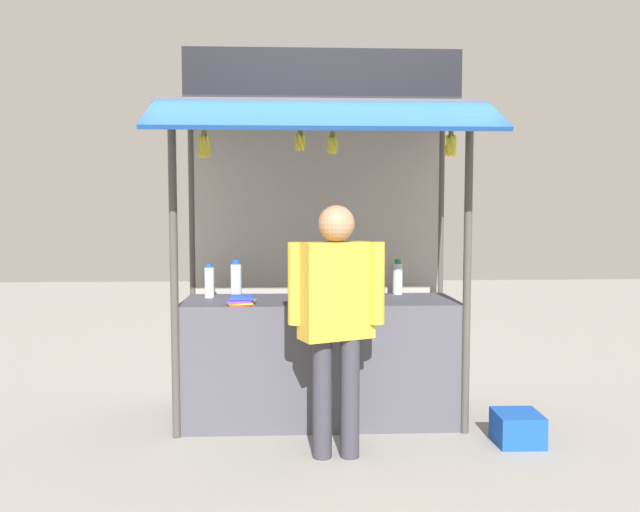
{
  "coord_description": "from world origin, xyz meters",
  "views": [
    {
      "loc": [
        -0.22,
        -4.98,
        1.7
      ],
      "look_at": [
        0.0,
        0.0,
        1.33
      ],
      "focal_mm": 35.16,
      "sensor_mm": 36.0,
      "label": 1
    }
  ],
  "objects_px": {
    "water_bottle_left": "(236,280)",
    "banana_bunch_rightmost": "(332,145)",
    "magazine_stack_far_left": "(313,298)",
    "magazine_stack_right": "(242,300)",
    "banana_bunch_inner_left": "(451,145)",
    "banana_bunch_leftmost": "(300,141)",
    "banana_bunch_inner_right": "(204,146)",
    "water_bottle_far_right": "(398,278)",
    "magazine_stack_front_right": "(366,302)",
    "vendor_person": "(336,307)",
    "water_bottle_rear_center": "(209,282)",
    "plastic_crate": "(517,428)"
  },
  "relations": [
    {
      "from": "water_bottle_left",
      "to": "magazine_stack_far_left",
      "type": "bearing_deg",
      "value": -18.3
    },
    {
      "from": "banana_bunch_inner_left",
      "to": "vendor_person",
      "type": "height_order",
      "value": "banana_bunch_inner_left"
    },
    {
      "from": "banana_bunch_inner_right",
      "to": "vendor_person",
      "type": "xyz_separation_m",
      "value": [
        0.92,
        -0.32,
        -1.11
      ]
    },
    {
      "from": "water_bottle_rear_center",
      "to": "banana_bunch_inner_right",
      "type": "height_order",
      "value": "banana_bunch_inner_right"
    },
    {
      "from": "banana_bunch_leftmost",
      "to": "magazine_stack_far_left",
      "type": "bearing_deg",
      "value": 73.9
    },
    {
      "from": "water_bottle_left",
      "to": "banana_bunch_rightmost",
      "type": "xyz_separation_m",
      "value": [
        0.75,
        -0.56,
        1.04
      ]
    },
    {
      "from": "water_bottle_far_right",
      "to": "water_bottle_rear_center",
      "type": "distance_m",
      "value": 1.58
    },
    {
      "from": "banana_bunch_inner_right",
      "to": "plastic_crate",
      "type": "xyz_separation_m",
      "value": [
        2.26,
        -0.13,
        -2.04
      ]
    },
    {
      "from": "water_bottle_rear_center",
      "to": "magazine_stack_far_left",
      "type": "relative_size",
      "value": 1.01
    },
    {
      "from": "magazine_stack_far_left",
      "to": "banana_bunch_inner_left",
      "type": "height_order",
      "value": "banana_bunch_inner_left"
    },
    {
      "from": "water_bottle_far_right",
      "to": "vendor_person",
      "type": "distance_m",
      "value": 1.24
    },
    {
      "from": "water_bottle_left",
      "to": "magazine_stack_right",
      "type": "distance_m",
      "value": 0.36
    },
    {
      "from": "magazine_stack_front_right",
      "to": "banana_bunch_inner_left",
      "type": "relative_size",
      "value": 0.95
    },
    {
      "from": "magazine_stack_right",
      "to": "vendor_person",
      "type": "bearing_deg",
      "value": -39.23
    },
    {
      "from": "magazine_stack_front_right",
      "to": "banana_bunch_inner_left",
      "type": "height_order",
      "value": "banana_bunch_inner_left"
    },
    {
      "from": "banana_bunch_rightmost",
      "to": "magazine_stack_front_right",
      "type": "bearing_deg",
      "value": 31.91
    },
    {
      "from": "water_bottle_rear_center",
      "to": "banana_bunch_inner_right",
      "type": "bearing_deg",
      "value": -84.67
    },
    {
      "from": "water_bottle_far_right",
      "to": "banana_bunch_leftmost",
      "type": "distance_m",
      "value": 1.55
    },
    {
      "from": "water_bottle_far_right",
      "to": "magazine_stack_front_right",
      "type": "distance_m",
      "value": 0.7
    },
    {
      "from": "magazine_stack_far_left",
      "to": "magazine_stack_right",
      "type": "height_order",
      "value": "magazine_stack_right"
    },
    {
      "from": "magazine_stack_front_right",
      "to": "banana_bunch_rightmost",
      "type": "distance_m",
      "value": 1.21
    },
    {
      "from": "magazine_stack_far_left",
      "to": "vendor_person",
      "type": "height_order",
      "value": "vendor_person"
    },
    {
      "from": "banana_bunch_leftmost",
      "to": "plastic_crate",
      "type": "height_order",
      "value": "banana_bunch_leftmost"
    },
    {
      "from": "water_bottle_left",
      "to": "magazine_stack_far_left",
      "type": "relative_size",
      "value": 1.13
    },
    {
      "from": "banana_bunch_leftmost",
      "to": "vendor_person",
      "type": "distance_m",
      "value": 1.21
    },
    {
      "from": "magazine_stack_right",
      "to": "magazine_stack_front_right",
      "type": "bearing_deg",
      "value": -4.26
    },
    {
      "from": "vendor_person",
      "to": "plastic_crate",
      "type": "bearing_deg",
      "value": -14.39
    },
    {
      "from": "vendor_person",
      "to": "magazine_stack_far_left",
      "type": "bearing_deg",
      "value": 78.46
    },
    {
      "from": "magazine_stack_far_left",
      "to": "magazine_stack_right",
      "type": "relative_size",
      "value": 1.04
    },
    {
      "from": "magazine_stack_far_left",
      "to": "water_bottle_far_right",
      "type": "bearing_deg",
      "value": 28.6
    },
    {
      "from": "banana_bunch_leftmost",
      "to": "vendor_person",
      "type": "height_order",
      "value": "banana_bunch_leftmost"
    },
    {
      "from": "banana_bunch_rightmost",
      "to": "plastic_crate",
      "type": "distance_m",
      "value": 2.46
    },
    {
      "from": "magazine_stack_right",
      "to": "plastic_crate",
      "type": "bearing_deg",
      "value": -10.19
    },
    {
      "from": "banana_bunch_inner_left",
      "to": "banana_bunch_inner_right",
      "type": "bearing_deg",
      "value": -180.0
    },
    {
      "from": "magazine_stack_right",
      "to": "banana_bunch_leftmost",
      "type": "relative_size",
      "value": 1.17
    },
    {
      "from": "vendor_person",
      "to": "plastic_crate",
      "type": "height_order",
      "value": "vendor_person"
    },
    {
      "from": "magazine_stack_far_left",
      "to": "magazine_stack_right",
      "type": "bearing_deg",
      "value": -167.23
    },
    {
      "from": "magazine_stack_right",
      "to": "banana_bunch_rightmost",
      "type": "height_order",
      "value": "banana_bunch_rightmost"
    },
    {
      "from": "banana_bunch_inner_left",
      "to": "magazine_stack_far_left",
      "type": "bearing_deg",
      "value": 159.99
    },
    {
      "from": "water_bottle_far_right",
      "to": "banana_bunch_inner_left",
      "type": "distance_m",
      "value": 1.31
    },
    {
      "from": "magazine_stack_right",
      "to": "banana_bunch_inner_right",
      "type": "bearing_deg",
      "value": -135.26
    },
    {
      "from": "magazine_stack_front_right",
      "to": "magazine_stack_right",
      "type": "relative_size",
      "value": 0.94
    },
    {
      "from": "magazine_stack_front_right",
      "to": "vendor_person",
      "type": "bearing_deg",
      "value": -117.73
    },
    {
      "from": "banana_bunch_inner_right",
      "to": "banana_bunch_inner_left",
      "type": "relative_size",
      "value": 1.05
    },
    {
      "from": "magazine_stack_right",
      "to": "banana_bunch_rightmost",
      "type": "distance_m",
      "value": 1.36
    },
    {
      "from": "banana_bunch_leftmost",
      "to": "vendor_person",
      "type": "relative_size",
      "value": 0.13
    },
    {
      "from": "banana_bunch_inner_left",
      "to": "banana_bunch_leftmost",
      "type": "height_order",
      "value": "same"
    },
    {
      "from": "magazine_stack_far_left",
      "to": "plastic_crate",
      "type": "distance_m",
      "value": 1.79
    },
    {
      "from": "magazine_stack_far_left",
      "to": "banana_bunch_leftmost",
      "type": "distance_m",
      "value": 1.24
    },
    {
      "from": "magazine_stack_front_right",
      "to": "banana_bunch_inner_left",
      "type": "distance_m",
      "value": 1.32
    }
  ]
}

